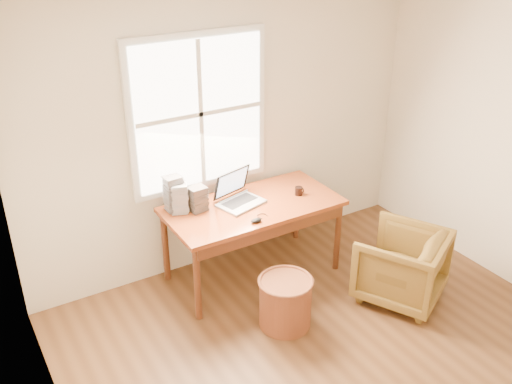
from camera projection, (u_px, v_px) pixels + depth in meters
room_shell at (379, 229)px, 3.66m from camera, size 4.04×4.54×2.64m
desk at (253, 206)px, 5.19m from camera, size 1.60×0.80×0.04m
armchair at (401, 265)px, 5.05m from camera, size 0.95×0.96×0.65m
wicker_stool at (285, 303)px, 4.75m from camera, size 0.53×0.53×0.43m
laptop at (241, 189)px, 5.11m from camera, size 0.52×0.53×0.31m
mouse at (256, 221)px, 4.88m from camera, size 0.10×0.06×0.03m
coffee_mug at (299, 191)px, 5.33m from camera, size 0.08×0.08×0.08m
cd_stack_a at (179, 198)px, 4.99m from camera, size 0.17×0.16×0.27m
cd_stack_b at (198, 199)px, 5.03m from camera, size 0.16×0.15×0.23m
cd_stack_c at (174, 193)px, 5.01m from camera, size 0.15×0.14×0.33m
cd_stack_d at (196, 198)px, 5.11m from camera, size 0.15×0.14×0.17m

